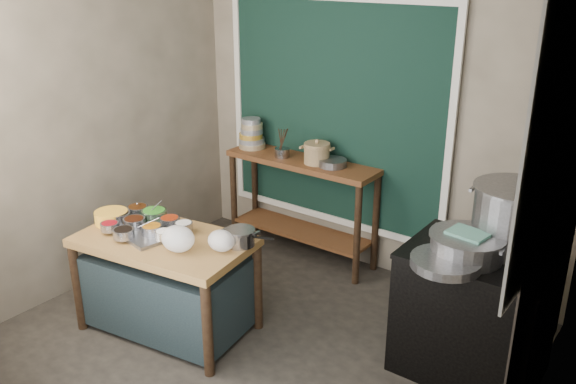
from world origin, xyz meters
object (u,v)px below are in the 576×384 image
Objects in this scene: ceramic_crock at (317,154)px; steamer at (467,246)px; back_counter at (301,208)px; stock_pot at (513,218)px; stove_block at (473,315)px; prep_table at (167,284)px; saucepan at (240,237)px; yellow_basin at (111,217)px; condiment_tray at (145,229)px; utensil_cup at (282,153)px.

ceramic_crock is 1.87m from steamer.
stock_pot is at bearing -15.05° from back_counter.
stove_block is at bearing -22.49° from ceramic_crock.
ceramic_crock reaches higher than stove_block.
back_counter is at bearing 78.29° from prep_table.
steamer is (1.43, 0.50, 0.15)m from saucepan.
yellow_basin is 1.15× the size of saucepan.
yellow_basin is at bearing -157.64° from stock_pot.
steamer is at bearing -4.76° from saucepan.
prep_table is at bearing -2.73° from condiment_tray.
yellow_basin is at bearing 171.77° from saucepan.
stock_pot is at bearing 58.50° from stove_block.
stock_pot is (2.20, -0.49, 0.10)m from utensil_cup.
steamer is (1.94, 0.74, 0.58)m from prep_table.
ceramic_crock is 1.92m from stock_pot.
steamer is at bearing 18.82° from condiment_tray.
yellow_basin is 1.81m from ceramic_crock.
utensil_cup is (0.44, 1.57, 0.19)m from yellow_basin.
condiment_tray is 2.28× the size of yellow_basin.
prep_table is at bearing -156.97° from stove_block.
utensil_cup is at bearing 161.95° from stove_block.
utensil_cup reaches higher than yellow_basin.
back_counter is 5.85× the size of yellow_basin.
condiment_tray is at bearing -159.16° from stove_block.
prep_table is 0.86× the size of back_counter.
back_counter is 2.08m from steamer.
saucepan is 1.52m from steamer.
utensil_cup reaches higher than prep_table.
yellow_basin is 0.52× the size of steamer.
stove_block is 1.97m from ceramic_crock.
condiment_tray is (-2.21, -0.84, 0.34)m from stove_block.
stove_block is 1.59× the size of condiment_tray.
stock_pot is at bearing 59.41° from steamer.
ceramic_crock is (0.35, 0.04, 0.04)m from utensil_cup.
back_counter reaches higher than prep_table.
saucepan is 1.58× the size of utensil_cup.
stove_block is 0.55m from steamer.
condiment_tray is at bearing -156.12° from stock_pot.
stock_pot is (2.12, 1.04, 0.72)m from prep_table.
yellow_basin is 2.59m from steamer.
stove_block is 1.66× the size of stock_pot.
ceramic_crock reaches higher than yellow_basin.
prep_table is 2.31× the size of stock_pot.
back_counter is at bearing 164.95° from stock_pot.
saucepan reaches higher than yellow_basin.
prep_table is 0.67m from yellow_basin.
condiment_tray is 2.35× the size of ceramic_crock.
steamer reaches higher than stove_block.
back_counter is 6.02× the size of ceramic_crock.
prep_table is 1.39× the size of stove_block.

